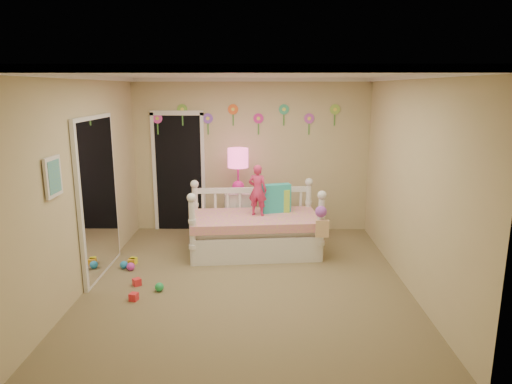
{
  "coord_description": "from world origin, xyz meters",
  "views": [
    {
      "loc": [
        0.17,
        -5.46,
        2.44
      ],
      "look_at": [
        0.1,
        0.6,
        1.05
      ],
      "focal_mm": 31.93,
      "sensor_mm": 36.0,
      "label": 1
    }
  ],
  "objects_px": {
    "daybed": "(255,219)",
    "child": "(258,190)",
    "nightstand": "(238,215)",
    "table_lamp": "(238,163)"
  },
  "relations": [
    {
      "from": "daybed",
      "to": "child",
      "type": "bearing_deg",
      "value": 13.05
    },
    {
      "from": "nightstand",
      "to": "daybed",
      "type": "bearing_deg",
      "value": -76.21
    },
    {
      "from": "daybed",
      "to": "nightstand",
      "type": "distance_m",
      "value": 0.79
    },
    {
      "from": "daybed",
      "to": "child",
      "type": "distance_m",
      "value": 0.44
    },
    {
      "from": "table_lamp",
      "to": "child",
      "type": "bearing_deg",
      "value": -65.45
    },
    {
      "from": "child",
      "to": "nightstand",
      "type": "height_order",
      "value": "child"
    },
    {
      "from": "nightstand",
      "to": "table_lamp",
      "type": "bearing_deg",
      "value": 0.0
    },
    {
      "from": "child",
      "to": "table_lamp",
      "type": "height_order",
      "value": "table_lamp"
    },
    {
      "from": "child",
      "to": "table_lamp",
      "type": "bearing_deg",
      "value": -49.48
    },
    {
      "from": "daybed",
      "to": "nightstand",
      "type": "height_order",
      "value": "daybed"
    }
  ]
}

